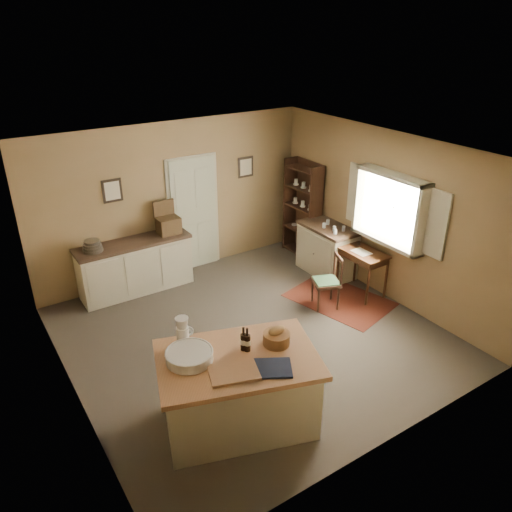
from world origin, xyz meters
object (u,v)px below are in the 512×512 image
at_px(sideboard, 136,265).
at_px(desk_chair, 326,282).
at_px(writing_desk, 363,257).
at_px(right_cabinet, 327,249).
at_px(work_island, 237,388).
at_px(shelving_unit, 304,209).

relative_size(sideboard, desk_chair, 2.20).
xyz_separation_m(writing_desk, right_cabinet, (-0.00, 0.88, -0.20)).
xyz_separation_m(sideboard, right_cabinet, (3.10, -1.25, -0.02)).
xyz_separation_m(work_island, sideboard, (0.16, 3.55, -0.00)).
xyz_separation_m(work_island, writing_desk, (3.26, 1.42, 0.18)).
bearing_deg(sideboard, right_cabinet, -21.90).
xyz_separation_m(writing_desk, shelving_unit, (0.15, 1.77, 0.25)).
bearing_deg(right_cabinet, work_island, -144.83).
bearing_deg(shelving_unit, writing_desk, -94.81).
relative_size(desk_chair, shelving_unit, 0.47).
relative_size(work_island, desk_chair, 2.33).
relative_size(sideboard, writing_desk, 2.32).
distance_m(work_island, desk_chair, 2.86).
xyz_separation_m(sideboard, desk_chair, (2.32, -2.13, -0.05)).
height_order(work_island, right_cabinet, work_island).
bearing_deg(desk_chair, writing_desk, 22.70).
bearing_deg(writing_desk, shelving_unit, 85.19).
bearing_deg(work_island, sideboard, 105.61).
bearing_deg(shelving_unit, right_cabinet, -99.56).
bearing_deg(sideboard, shelving_unit, -6.36).
distance_m(sideboard, shelving_unit, 3.30).
xyz_separation_m(desk_chair, shelving_unit, (0.93, 1.77, 0.49)).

